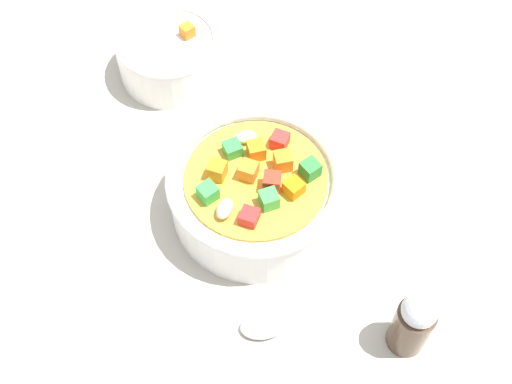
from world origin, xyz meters
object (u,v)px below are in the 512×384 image
Objects in this scene: side_bowl_small at (170,54)px; soup_bowl_main at (256,190)px; pepper_shaker at (413,323)px; spoon at (200,336)px.

soup_bowl_main is at bearing -47.18° from side_bowl_small.
pepper_shaker is (29.04, -23.78, 1.06)cm from side_bowl_small.
spoon is 17.55cm from pepper_shaker.
soup_bowl_main is 17.98cm from pepper_shaker.
side_bowl_small reaches higher than spoon.
soup_bowl_main is 2.09× the size of pepper_shaker.
soup_bowl_main is at bearing 60.40° from spoon.
pepper_shaker is at bearing -39.31° from side_bowl_small.
soup_bowl_main is 1.44× the size of side_bowl_small.
spoon is 30.86cm from side_bowl_small.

